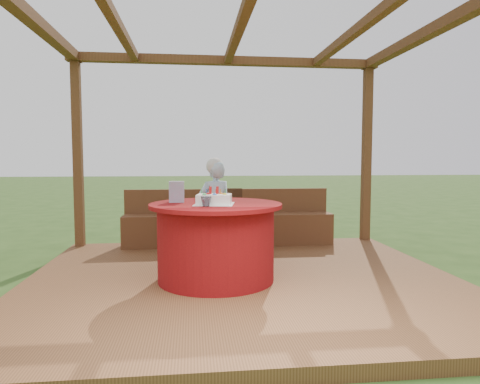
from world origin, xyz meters
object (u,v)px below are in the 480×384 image
table (216,241)px  drinking_glass (206,201)px  elderly_woman (215,208)px  chair (226,219)px  bench (229,226)px  birthday_cake (214,199)px  gift_bag (177,192)px

table → drinking_glass: 0.53m
drinking_glass → elderly_woman: bearing=83.2°
chair → table: bearing=-100.0°
bench → drinking_glass: (-0.39, -2.08, 0.58)m
birthday_cake → bench: bearing=80.8°
bench → chair: chair is taller
drinking_glass → gift_bag: bearing=124.0°
table → birthday_cake: 0.45m
bench → elderly_woman: size_ratio=2.38×
elderly_woman → gift_bag: size_ratio=5.74×
drinking_glass → bench: bearing=79.3°
elderly_woman → gift_bag: (-0.44, -0.82, 0.26)m
chair → elderly_woman: size_ratio=0.69×
table → bench: bearing=81.0°
table → drinking_glass: (-0.11, -0.28, 0.44)m
elderly_woman → table: bearing=-92.5°
birthday_cake → drinking_glass: (-0.09, -0.18, -0.00)m
elderly_woman → bench: bearing=73.7°
table → gift_bag: (-0.40, 0.15, 0.50)m
bench → birthday_cake: bearing=-99.2°
chair → elderly_woman: bearing=-146.4°
table → drinking_glass: bearing=-110.8°
bench → drinking_glass: bearing=-100.7°
table → elderly_woman: 1.00m
table → birthday_cake: bearing=-101.8°
table → elderly_woman: size_ratio=1.07×
bench → drinking_glass: 2.20m
drinking_glass → birthday_cake: bearing=64.7°
table → birthday_cake: (-0.02, -0.10, 0.44)m
birthday_cake → table: bearing=78.2°
bench → birthday_cake: birthday_cake is taller
table → chair: (0.19, 1.07, 0.07)m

